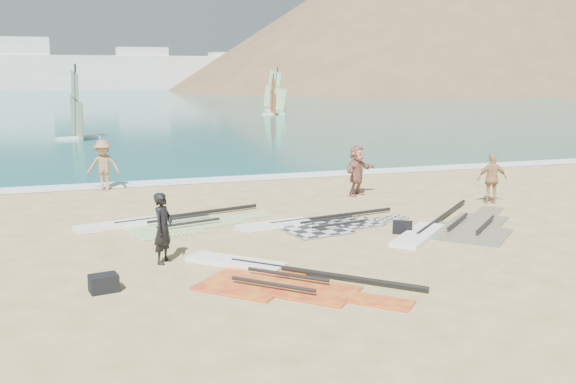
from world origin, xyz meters
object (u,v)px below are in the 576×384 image
object	(u,v)px
gear_bag_far	(402,227)
rig_orange	(450,228)
rig_green	(163,223)
beachgoer_right	(357,171)
rig_grey	(312,224)
beachgoer_back	(492,179)
beachgoer_mid	(103,165)
rig_red	(270,276)
person_wetsuit	(163,228)
gear_bag_near	(104,283)

from	to	relation	value
gear_bag_far	rig_orange	bearing A→B (deg)	-3.43
rig_green	gear_bag_far	world-z (taller)	gear_bag_far
beachgoer_right	rig_green	bearing A→B (deg)	163.90
rig_green	gear_bag_far	distance (m)	6.77
rig_grey	beachgoer_back	xyz separation A→B (m)	(6.74, 1.13, 0.79)
rig_grey	beachgoer_mid	world-z (taller)	beachgoer_mid
rig_green	rig_red	world-z (taller)	same
rig_green	person_wetsuit	world-z (taller)	person_wetsuit
rig_green	beachgoer_mid	xyz separation A→B (m)	(-1.34, 6.21, 0.88)
beachgoer_back	beachgoer_right	distance (m)	4.55
rig_red	beachgoer_back	world-z (taller)	beachgoer_back
rig_green	beachgoer_right	xyz separation A→B (m)	(7.11, 2.36, 0.85)
rig_red	rig_grey	bearing A→B (deg)	102.67
rig_orange	beachgoer_mid	world-z (taller)	beachgoer_mid
rig_red	beachgoer_back	size ratio (longest dim) A/B	2.92
rig_orange	gear_bag_near	distance (m)	9.63
rig_red	gear_bag_near	distance (m)	3.41
rig_grey	gear_bag_far	distance (m)	2.55
rig_green	rig_orange	bearing A→B (deg)	-37.35
beachgoer_back	rig_red	bearing A→B (deg)	44.86
gear_bag_far	beachgoer_right	xyz separation A→B (m)	(1.03, 5.32, 0.74)
rig_grey	rig_red	size ratio (longest dim) A/B	1.08
rig_grey	rig_green	world-z (taller)	rig_green
person_wetsuit	rig_grey	bearing A→B (deg)	-27.80
rig_red	gear_bag_far	xyz separation A→B (m)	(4.52, 2.56, 0.11)
rig_green	person_wetsuit	size ratio (longest dim) A/B	3.54
rig_green	beachgoer_mid	bearing A→B (deg)	86.90
rig_red	beachgoer_right	distance (m)	9.68
beachgoer_mid	rig_red	bearing A→B (deg)	-57.81
person_wetsuit	beachgoer_right	size ratio (longest dim) A/B	0.92
rig_orange	beachgoer_right	world-z (taller)	beachgoer_right
gear_bag_near	gear_bag_far	size ratio (longest dim) A/B	1.04
rig_grey	beachgoer_right	size ratio (longest dim) A/B	2.93
person_wetsuit	rig_orange	bearing A→B (deg)	-49.87
rig_orange	beachgoer_mid	size ratio (longest dim) A/B	3.01
rig_orange	gear_bag_near	bearing A→B (deg)	150.42
rig_green	beachgoer_mid	size ratio (longest dim) A/B	3.12
rig_orange	beachgoer_mid	distance (m)	12.85
rig_grey	rig_green	xyz separation A→B (m)	(-4.04, 1.45, 0.00)
person_wetsuit	beachgoer_right	xyz separation A→B (m)	(7.54, 6.08, 0.08)
rig_red	person_wetsuit	bearing A→B (deg)	-178.26
gear_bag_far	rig_green	bearing A→B (deg)	154.02
rig_grey	person_wetsuit	distance (m)	5.07
rig_green	person_wetsuit	distance (m)	3.82
rig_grey	rig_green	size ratio (longest dim) A/B	0.90
rig_grey	beachgoer_back	size ratio (longest dim) A/B	3.15
rig_orange	gear_bag_far	bearing A→B (deg)	133.30
gear_bag_far	beachgoer_back	xyz separation A→B (m)	(4.70, 2.64, 0.68)
rig_green	rig_orange	world-z (taller)	rig_orange
rig_orange	beachgoer_mid	bearing A→B (deg)	90.47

